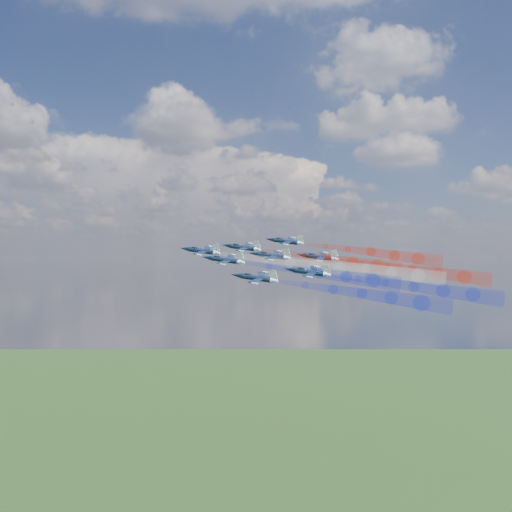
# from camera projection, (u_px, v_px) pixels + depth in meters

# --- Properties ---
(jet_lead) EXTENTS (15.18, 13.18, 7.74)m
(jet_lead) POSITION_uv_depth(u_px,v_px,m) (202.00, 251.00, 165.95)
(jet_lead) COLOR black
(trail_lead) EXTENTS (42.40, 12.96, 10.83)m
(trail_lead) POSITION_uv_depth(u_px,v_px,m) (290.00, 263.00, 158.96)
(trail_lead) COLOR silver
(jet_inner_left) EXTENTS (15.18, 13.18, 7.74)m
(jet_inner_left) POSITION_uv_depth(u_px,v_px,m) (225.00, 260.00, 156.53)
(jet_inner_left) COLOR black
(trail_inner_left) EXTENTS (42.40, 12.96, 10.83)m
(trail_inner_left) POSITION_uv_depth(u_px,v_px,m) (320.00, 273.00, 149.54)
(trail_inner_left) COLOR #192BD8
(jet_inner_right) EXTENTS (15.18, 13.18, 7.74)m
(jet_inner_right) POSITION_uv_depth(u_px,v_px,m) (243.00, 248.00, 172.89)
(jet_inner_right) COLOR black
(trail_inner_right) EXTENTS (42.40, 12.96, 10.83)m
(trail_inner_right) POSITION_uv_depth(u_px,v_px,m) (329.00, 259.00, 165.90)
(trail_inner_right) COLOR red
(jet_outer_left) EXTENTS (15.18, 13.18, 7.74)m
(jet_outer_left) POSITION_uv_depth(u_px,v_px,m) (256.00, 278.00, 143.49)
(jet_outer_left) COLOR black
(trail_outer_left) EXTENTS (42.40, 12.96, 10.83)m
(trail_outer_left) POSITION_uv_depth(u_px,v_px,m) (362.00, 293.00, 136.50)
(trail_outer_left) COLOR #192BD8
(jet_center_third) EXTENTS (15.18, 13.18, 7.74)m
(jet_center_third) POSITION_uv_depth(u_px,v_px,m) (271.00, 256.00, 161.29)
(jet_center_third) COLOR black
(trail_center_third) EXTENTS (42.40, 12.96, 10.83)m
(trail_center_third) POSITION_uv_depth(u_px,v_px,m) (365.00, 268.00, 154.29)
(trail_center_third) COLOR silver
(jet_outer_right) EXTENTS (15.18, 13.18, 7.74)m
(jet_outer_right) POSITION_uv_depth(u_px,v_px,m) (286.00, 241.00, 179.06)
(jet_outer_right) COLOR black
(trail_outer_right) EXTENTS (42.40, 12.96, 10.83)m
(trail_outer_right) POSITION_uv_depth(u_px,v_px,m) (371.00, 252.00, 172.07)
(trail_outer_right) COLOR red
(jet_rear_left) EXTENTS (15.18, 13.18, 7.74)m
(jet_rear_left) POSITION_uv_depth(u_px,v_px,m) (309.00, 272.00, 148.41)
(jet_rear_left) COLOR black
(trail_rear_left) EXTENTS (42.40, 12.96, 10.83)m
(trail_rear_left) POSITION_uv_depth(u_px,v_px,m) (414.00, 287.00, 141.42)
(trail_rear_left) COLOR #192BD8
(jet_rear_right) EXTENTS (15.18, 13.18, 7.74)m
(jet_rear_right) POSITION_uv_depth(u_px,v_px,m) (319.00, 257.00, 166.27)
(jet_rear_right) COLOR black
(trail_rear_right) EXTENTS (42.40, 12.96, 10.83)m
(trail_rear_right) POSITION_uv_depth(u_px,v_px,m) (412.00, 269.00, 159.27)
(trail_rear_right) COLOR red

